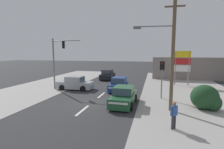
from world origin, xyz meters
TOP-DOWN VIEW (x-y plane):
  - ground_plane at (0.00, 0.00)m, footprint 140.00×140.00m
  - lane_dash_near at (0.00, -2.00)m, footprint 0.20×2.40m
  - lane_dash_mid at (0.00, 3.00)m, footprint 0.20×2.40m
  - lane_dash_far at (0.00, 8.00)m, footprint 0.20×2.40m
  - kerb_right_verge at (9.00, 2.00)m, footprint 10.00×44.00m
  - kerb_left_verge at (-8.50, 4.00)m, footprint 8.00×40.00m
  - utility_pole_foreground_right at (6.36, -0.49)m, footprint 3.78×0.46m
  - traffic_signal_mast at (-5.88, 4.57)m, footprint 3.68×0.49m
  - pedestal_signal_right_kerb at (5.96, 3.00)m, footprint 0.44×0.29m
  - shopping_plaza_sign at (8.85, 10.84)m, footprint 2.10×0.16m
  - roadside_bush at (9.17, 0.47)m, footprint 2.17×1.86m
  - shopfront_wall_far at (11.00, 16.00)m, footprint 12.00×1.00m
  - hatchback_receding_far at (1.31, 5.41)m, footprint 1.87×3.69m
  - sedan_kerbside_parked at (-3.86, 4.92)m, footprint 4.26×1.93m
  - sedan_crossing_left at (2.80, 0.20)m, footprint 1.98×4.28m
  - sedan_oncoming_near at (-2.16, 13.46)m, footprint 1.93×4.26m
  - pedestrian_at_kerb at (6.38, -3.84)m, footprint 0.42×0.43m

SIDE VIEW (x-z plane):
  - ground_plane at x=0.00m, z-range 0.00..0.00m
  - lane_dash_near at x=0.00m, z-range 0.00..0.01m
  - lane_dash_mid at x=0.00m, z-range 0.00..0.01m
  - lane_dash_far at x=0.00m, z-range 0.00..0.01m
  - kerb_right_verge at x=9.00m, z-range 0.00..0.02m
  - kerb_left_verge at x=-8.50m, z-range 0.00..0.02m
  - hatchback_receding_far at x=1.31m, z-range -0.06..1.47m
  - sedan_kerbside_parked at x=-3.86m, z-range -0.08..1.48m
  - sedan_crossing_left at x=2.80m, z-range -0.08..1.48m
  - sedan_oncoming_near at x=-2.16m, z-range -0.08..1.48m
  - roadside_bush at x=9.17m, z-range -0.06..1.86m
  - pedestrian_at_kerb at x=6.38m, z-range 0.11..1.74m
  - shopfront_wall_far at x=11.00m, z-range 0.00..3.60m
  - pedestal_signal_right_kerb at x=5.96m, z-range 0.64..4.20m
  - shopping_plaza_sign at x=8.85m, z-range 0.68..5.28m
  - traffic_signal_mast at x=-5.88m, z-range 0.83..6.83m
  - utility_pole_foreground_right at x=6.36m, z-range 0.35..9.07m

